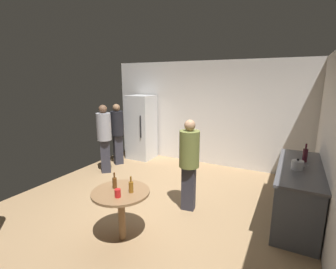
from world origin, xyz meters
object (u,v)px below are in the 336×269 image
object	(u,v)px
person_in_gray_shirt	(104,134)
person_in_olive_shirt	(189,159)
beer_bottle_brown	(115,182)
person_in_black_shirt	(117,130)
foreground_table	(121,198)
beer_bottle_amber	(131,187)
plastic_cup_red	(118,193)
wine_bottle_on_counter	(305,155)
kettle	(298,165)
refrigerator	(141,127)

from	to	relation	value
person_in_gray_shirt	person_in_olive_shirt	xyz separation A→B (m)	(2.47, -0.68, -0.04)
beer_bottle_brown	person_in_black_shirt	world-z (taller)	person_in_black_shirt
foreground_table	beer_bottle_amber	bearing A→B (deg)	12.40
plastic_cup_red	person_in_olive_shirt	xyz separation A→B (m)	(0.43, 1.36, 0.14)
plastic_cup_red	person_in_olive_shirt	distance (m)	1.43
wine_bottle_on_counter	person_in_gray_shirt	xyz separation A→B (m)	(-4.20, -0.12, -0.05)
kettle	plastic_cup_red	xyz separation A→B (m)	(-2.06, -1.71, -0.18)
wine_bottle_on_counter	person_in_black_shirt	bearing A→B (deg)	173.36
foreground_table	plastic_cup_red	bearing A→B (deg)	-63.11
foreground_table	plastic_cup_red	world-z (taller)	plastic_cup_red
wine_bottle_on_counter	kettle	bearing A→B (deg)	-102.86
refrigerator	person_in_black_shirt	bearing A→B (deg)	-108.33
person_in_olive_shirt	refrigerator	bearing A→B (deg)	-138.75
refrigerator	plastic_cup_red	world-z (taller)	refrigerator
plastic_cup_red	foreground_table	bearing A→B (deg)	116.89
plastic_cup_red	person_in_gray_shirt	world-z (taller)	person_in_gray_shirt
kettle	wine_bottle_on_counter	xyz separation A→B (m)	(0.10, 0.45, 0.05)
refrigerator	wine_bottle_on_counter	distance (m)	4.26
refrigerator	beer_bottle_brown	xyz separation A→B (m)	(1.69, -3.22, -0.08)
beer_bottle_brown	person_in_gray_shirt	world-z (taller)	person_in_gray_shirt
plastic_cup_red	beer_bottle_amber	bearing A→B (deg)	68.95
refrigerator	kettle	size ratio (longest dim) A/B	7.38
beer_bottle_amber	person_in_olive_shirt	size ratio (longest dim) A/B	0.14
person_in_gray_shirt	person_in_black_shirt	size ratio (longest dim) A/B	1.02
wine_bottle_on_counter	person_in_gray_shirt	world-z (taller)	person_in_gray_shirt
kettle	person_in_black_shirt	bearing A→B (deg)	167.22
beer_bottle_amber	person_in_gray_shirt	xyz separation A→B (m)	(-2.11, 1.85, 0.15)
kettle	beer_bottle_amber	size ratio (longest dim) A/B	1.06
wine_bottle_on_counter	plastic_cup_red	xyz separation A→B (m)	(-2.16, -2.16, -0.23)
foreground_table	beer_bottle_amber	size ratio (longest dim) A/B	3.48
beer_bottle_brown	person_in_olive_shirt	world-z (taller)	person_in_olive_shirt
plastic_cup_red	person_in_gray_shirt	distance (m)	2.89
refrigerator	wine_bottle_on_counter	world-z (taller)	refrigerator
beer_bottle_brown	foreground_table	bearing A→B (deg)	-16.88
plastic_cup_red	person_in_black_shirt	world-z (taller)	person_in_black_shirt
kettle	beer_bottle_brown	world-z (taller)	kettle
wine_bottle_on_counter	beer_bottle_amber	xyz separation A→B (m)	(-2.08, -1.97, -0.20)
refrigerator	kettle	bearing A→B (deg)	-23.32
kettle	person_in_black_shirt	world-z (taller)	person_in_black_shirt
wine_bottle_on_counter	person_in_gray_shirt	bearing A→B (deg)	-178.32
wine_bottle_on_counter	beer_bottle_brown	world-z (taller)	wine_bottle_on_counter
foreground_table	beer_bottle_brown	bearing A→B (deg)	163.12
foreground_table	plastic_cup_red	size ratio (longest dim) A/B	7.27
kettle	plastic_cup_red	size ratio (longest dim) A/B	2.22
beer_bottle_brown	person_in_olive_shirt	bearing A→B (deg)	60.91
beer_bottle_amber	beer_bottle_brown	world-z (taller)	same
kettle	plastic_cup_red	world-z (taller)	kettle
refrigerator	person_in_gray_shirt	distance (m)	1.39
person_in_gray_shirt	foreground_table	bearing A→B (deg)	5.50
wine_bottle_on_counter	plastic_cup_red	bearing A→B (deg)	-134.96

